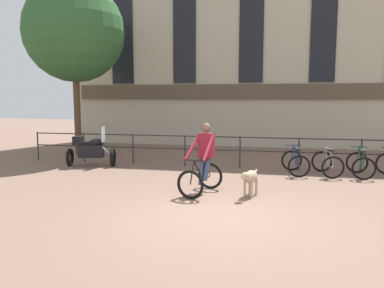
% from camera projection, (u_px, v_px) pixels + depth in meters
% --- Properties ---
extents(ground_plane, '(60.00, 60.00, 0.00)m').
position_uv_depth(ground_plane, '(218.00, 215.00, 7.40)').
color(ground_plane, '#7A5B4C').
extents(canal_railing, '(15.05, 0.05, 1.05)m').
position_uv_depth(canal_railing, '(240.00, 147.00, 12.36)').
color(canal_railing, '#2D2B28').
rests_on(canal_railing, ground_plane).
extents(building_facade, '(18.00, 0.72, 11.19)m').
position_uv_depth(building_facade, '(252.00, 27.00, 17.39)').
color(building_facade, '#BCB299').
rests_on(building_facade, ground_plane).
extents(cyclist_with_bike, '(0.96, 1.31, 1.70)m').
position_uv_depth(cyclist_with_bike, '(203.00, 162.00, 9.10)').
color(cyclist_with_bike, black).
rests_on(cyclist_with_bike, ground_plane).
extents(dog, '(0.40, 0.89, 0.64)m').
position_uv_depth(dog, '(250.00, 178.00, 8.75)').
color(dog, tan).
rests_on(dog, ground_plane).
extents(parked_motorcycle, '(1.67, 0.96, 1.35)m').
position_uv_depth(parked_motorcycle, '(91.00, 150.00, 12.64)').
color(parked_motorcycle, black).
rests_on(parked_motorcycle, ground_plane).
extents(parked_bicycle_near_lamp, '(0.82, 1.20, 0.86)m').
position_uv_depth(parked_bicycle_near_lamp, '(295.00, 162.00, 11.41)').
color(parked_bicycle_near_lamp, black).
rests_on(parked_bicycle_near_lamp, ground_plane).
extents(parked_bicycle_mid_left, '(0.83, 1.20, 0.86)m').
position_uv_depth(parked_bicycle_mid_left, '(327.00, 163.00, 11.22)').
color(parked_bicycle_mid_left, black).
rests_on(parked_bicycle_mid_left, ground_plane).
extents(parked_bicycle_mid_right, '(0.70, 1.13, 0.86)m').
position_uv_depth(parked_bicycle_mid_right, '(360.00, 164.00, 11.03)').
color(parked_bicycle_mid_right, black).
rests_on(parked_bicycle_mid_right, ground_plane).
extents(tree_canalside_left, '(3.96, 3.96, 6.89)m').
position_uv_depth(tree_canalside_left, '(74.00, 32.00, 14.78)').
color(tree_canalside_left, brown).
rests_on(tree_canalside_left, ground_plane).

